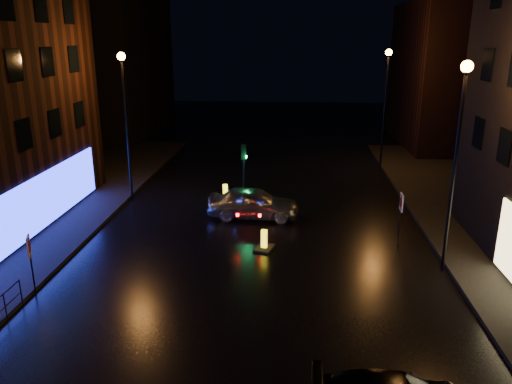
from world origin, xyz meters
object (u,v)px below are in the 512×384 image
at_px(bollard_far, 225,197).
at_px(road_sign_left, 30,251).
at_px(traffic_signal, 244,194).
at_px(bollard_near, 264,245).
at_px(silver_hatchback, 253,203).
at_px(road_sign_right, 401,207).

xyz_separation_m(bollard_far, road_sign_left, (-5.55, -11.64, 1.54)).
xyz_separation_m(traffic_signal, road_sign_left, (-6.70, -11.25, 1.24)).
relative_size(traffic_signal, bollard_near, 2.84).
distance_m(bollard_near, bollard_far, 7.38).
height_order(traffic_signal, silver_hatchback, traffic_signal).
bearing_deg(traffic_signal, bollard_far, 160.80).
bearing_deg(bollard_near, bollard_far, 127.92).
bearing_deg(traffic_signal, silver_hatchback, -72.85).
xyz_separation_m(bollard_near, bollard_far, (-2.69, 6.87, 0.01)).
height_order(traffic_signal, road_sign_left, traffic_signal).
bearing_deg(road_sign_right, bollard_far, -32.63).
distance_m(silver_hatchback, road_sign_right, 7.65).
height_order(silver_hatchback, road_sign_right, road_sign_right).
bearing_deg(bollard_far, traffic_signal, -38.23).
relative_size(silver_hatchback, road_sign_right, 1.95).
relative_size(traffic_signal, road_sign_right, 1.42).
relative_size(traffic_signal, road_sign_left, 1.48).
xyz_separation_m(traffic_signal, road_sign_right, (7.70, -5.40, 1.32)).
relative_size(bollard_near, road_sign_right, 0.50).
distance_m(bollard_far, road_sign_left, 12.99).
bearing_deg(road_sign_right, silver_hatchback, -22.78).
distance_m(silver_hatchback, road_sign_left, 11.60).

